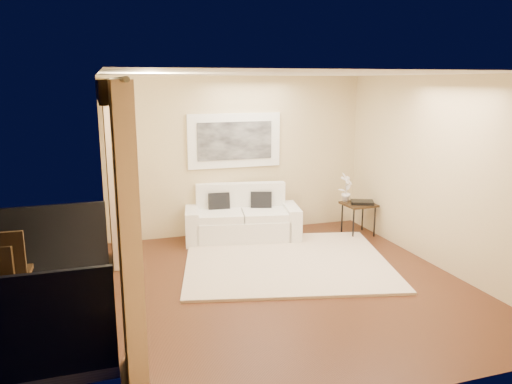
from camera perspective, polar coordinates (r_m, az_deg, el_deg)
name	(u,v)px	position (r m, az deg, el deg)	size (l,w,h in m)	color
floor	(291,284)	(6.69, 3.96, -10.47)	(5.00, 5.00, 0.00)	#4D2816
room_shell	(110,90)	(5.70, -16.32, 11.12)	(5.00, 6.40, 5.00)	white
balcony	(14,306)	(6.27, -25.95, -11.65)	(1.81, 2.60, 1.17)	#605B56
curtains	(119,197)	(5.84, -15.41, -0.54)	(0.16, 4.80, 2.64)	tan
artwork	(235,141)	(8.53, -2.47, 5.89)	(1.62, 0.07, 0.92)	white
rug	(286,261)	(7.43, 3.48, -7.89)	(2.93, 2.55, 0.04)	beige
sofa	(242,220)	(8.43, -1.61, -3.21)	(2.00, 1.15, 0.91)	white
side_table	(359,207)	(8.77, 11.66, -1.64)	(0.54, 0.54, 0.55)	black
tray	(362,202)	(8.74, 12.03, -1.15)	(0.38, 0.28, 0.05)	black
orchid	(346,188)	(8.77, 10.26, 0.50)	(0.27, 0.18, 0.51)	white
balcony_chair_far	(6,267)	(6.23, -26.63, -7.68)	(0.46, 0.47, 1.03)	black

